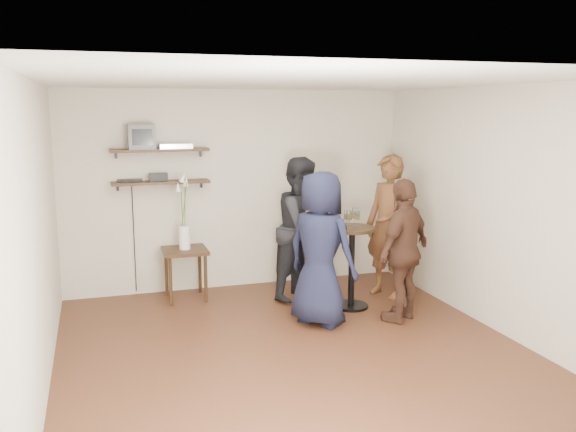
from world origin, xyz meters
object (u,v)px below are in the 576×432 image
at_px(radio, 159,177).
at_px(drinks_table, 352,256).
at_px(crt_monitor, 141,137).
at_px(person_brown, 404,250).
at_px(person_navy, 321,249).
at_px(person_plaid, 388,226).
at_px(dvd_deck, 175,146).
at_px(side_table, 185,257).
at_px(person_dark, 303,228).

bearing_deg(radio, drinks_table, -29.67).
distance_m(crt_monitor, drinks_table, 2.93).
bearing_deg(person_brown, drinks_table, -90.00).
bearing_deg(person_navy, person_plaid, -95.71).
bearing_deg(person_brown, dvd_deck, -70.97).
relative_size(radio, side_table, 0.34).
relative_size(dvd_deck, person_brown, 0.25).
height_order(dvd_deck, side_table, dvd_deck).
distance_m(dvd_deck, person_dark, 1.89).
bearing_deg(person_brown, person_navy, -43.04).
bearing_deg(person_plaid, side_table, -129.74).
relative_size(crt_monitor, person_dark, 0.18).
relative_size(side_table, person_navy, 0.38).
xyz_separation_m(crt_monitor, person_brown, (2.66, -1.78, -1.21)).
distance_m(dvd_deck, radio, 0.44).
xyz_separation_m(dvd_deck, drinks_table, (1.88, -1.20, -1.27)).
relative_size(radio, drinks_table, 0.22).
bearing_deg(side_table, person_navy, -46.26).
bearing_deg(drinks_table, crt_monitor, 152.40).
height_order(drinks_table, person_plaid, person_plaid).
distance_m(side_table, person_brown, 2.69).
bearing_deg(crt_monitor, person_brown, -33.73).
bearing_deg(side_table, person_brown, -34.36).
distance_m(drinks_table, person_plaid, 0.74).
bearing_deg(person_dark, side_table, 126.97).
height_order(person_plaid, person_brown, person_plaid).
height_order(person_dark, person_navy, person_dark).
distance_m(crt_monitor, person_navy, 2.64).
xyz_separation_m(side_table, person_dark, (1.42, -0.39, 0.35)).
bearing_deg(drinks_table, dvd_deck, 147.53).
relative_size(dvd_deck, radio, 1.82).
xyz_separation_m(crt_monitor, person_dark, (1.87, -0.65, -1.13)).
relative_size(radio, person_dark, 0.12).
height_order(drinks_table, person_navy, person_navy).
bearing_deg(crt_monitor, person_navy, -42.82).
bearing_deg(person_brown, side_table, -67.07).
bearing_deg(dvd_deck, person_navy, -50.47).
distance_m(crt_monitor, side_table, 1.57).
height_order(crt_monitor, drinks_table, crt_monitor).
xyz_separation_m(radio, drinks_table, (2.10, -1.20, -0.89)).
bearing_deg(person_dark, person_navy, -135.57).
xyz_separation_m(dvd_deck, person_dark, (1.46, -0.65, -1.01)).
xyz_separation_m(radio, person_plaid, (2.72, -0.90, -0.62)).
relative_size(side_table, person_brown, 0.40).
relative_size(dvd_deck, person_plaid, 0.22).
xyz_separation_m(side_table, drinks_table, (1.84, -0.93, 0.10)).
relative_size(radio, person_navy, 0.13).
relative_size(crt_monitor, person_plaid, 0.18).
distance_m(crt_monitor, person_plaid, 3.25).
xyz_separation_m(dvd_deck, radio, (-0.22, 0.00, -0.38)).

